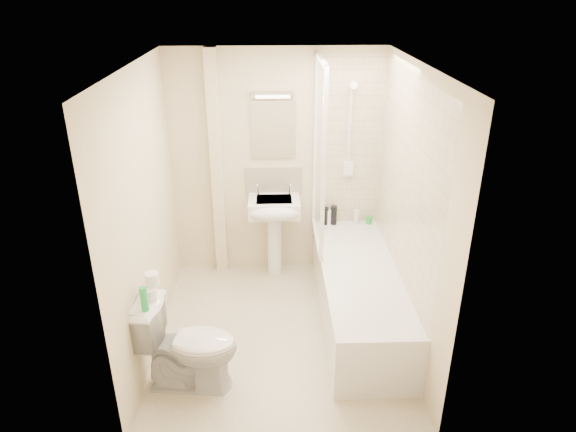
{
  "coord_description": "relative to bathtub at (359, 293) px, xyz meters",
  "views": [
    {
      "loc": [
        -0.06,
        -3.86,
        2.96
      ],
      "look_at": [
        0.08,
        0.2,
        1.09
      ],
      "focal_mm": 32.0,
      "sensor_mm": 36.0,
      "label": 1
    }
  ],
  "objects": [
    {
      "name": "wall_back",
      "position": [
        -0.75,
        1.06,
        0.91
      ],
      "size": [
        2.2,
        0.02,
        2.4
      ],
      "primitive_type": "cube",
      "color": "beige",
      "rests_on": "ground"
    },
    {
      "name": "tile_right",
      "position": [
        0.34,
        0.0,
        1.14
      ],
      "size": [
        0.01,
        2.1,
        1.75
      ],
      "primitive_type": "cube",
      "color": "beige",
      "rests_on": "wall_right"
    },
    {
      "name": "tile_back",
      "position": [
        0.0,
        1.05,
        1.14
      ],
      "size": [
        0.7,
        0.01,
        1.75
      ],
      "primitive_type": "cube",
      "color": "beige",
      "rests_on": "wall_back"
    },
    {
      "name": "bottle_white_a",
      "position": [
        -0.19,
        0.97,
        0.34
      ],
      "size": [
        0.06,
        0.06,
        0.17
      ],
      "primitive_type": "cylinder",
      "color": "white",
      "rests_on": "bathtub"
    },
    {
      "name": "green_bottle",
      "position": [
        -1.74,
        -0.9,
        0.58
      ],
      "size": [
        0.05,
        0.05,
        0.19
      ],
      "primitive_type": "cylinder",
      "color": "green",
      "rests_on": "toilet"
    },
    {
      "name": "toilet_roll_lower",
      "position": [
        -1.73,
        -0.76,
        0.53
      ],
      "size": [
        0.1,
        0.1,
        0.09
      ],
      "primitive_type": "cylinder",
      "color": "white",
      "rests_on": "toilet"
    },
    {
      "name": "strip_light",
      "position": [
        -0.78,
        1.02,
        1.66
      ],
      "size": [
        0.42,
        0.07,
        0.07
      ],
      "primitive_type": "cube",
      "color": "silver",
      "rests_on": "wall_back"
    },
    {
      "name": "bathtub",
      "position": [
        0.0,
        0.0,
        0.0
      ],
      "size": [
        0.7,
        2.1,
        0.55
      ],
      "color": "white",
      "rests_on": "ground"
    },
    {
      "name": "toilet",
      "position": [
        -1.47,
        -0.82,
        0.1
      ],
      "size": [
        0.6,
        0.85,
        0.77
      ],
      "primitive_type": "imported",
      "rotation": [
        0.0,
        0.0,
        1.46
      ],
      "color": "white",
      "rests_on": "ground"
    },
    {
      "name": "pedestal_sink",
      "position": [
        -0.78,
        0.82,
        0.43
      ],
      "size": [
        0.53,
        0.49,
        1.03
      ],
      "color": "white",
      "rests_on": "ground"
    },
    {
      "name": "pipe_boxing",
      "position": [
        -1.37,
        1.0,
        0.91
      ],
      "size": [
        0.12,
        0.12,
        2.4
      ],
      "primitive_type": "cube",
      "color": "beige",
      "rests_on": "ground"
    },
    {
      "name": "ceiling",
      "position": [
        -0.75,
        -0.19,
        2.11
      ],
      "size": [
        2.2,
        2.5,
        0.02
      ],
      "primitive_type": "cube",
      "color": "white",
      "rests_on": "wall_back"
    },
    {
      "name": "mirror",
      "position": [
        -0.78,
        1.05,
        1.29
      ],
      "size": [
        0.46,
        0.01,
        0.6
      ],
      "primitive_type": "cube",
      "color": "white",
      "rests_on": "wall_back"
    },
    {
      "name": "bottle_black_b",
      "position": [
        -0.14,
        0.97,
        0.37
      ],
      "size": [
        0.07,
        0.07,
        0.21
      ],
      "primitive_type": "cylinder",
      "color": "black",
      "rests_on": "bathtub"
    },
    {
      "name": "wall_left",
      "position": [
        -1.85,
        -0.19,
        0.91
      ],
      "size": [
        0.02,
        2.5,
        2.4
      ],
      "primitive_type": "cube",
      "color": "beige",
      "rests_on": "ground"
    },
    {
      "name": "bottle_white_b",
      "position": [
        0.11,
        0.97,
        0.34
      ],
      "size": [
        0.06,
        0.06,
        0.16
      ],
      "primitive_type": "cylinder",
      "color": "silver",
      "rests_on": "bathtub"
    },
    {
      "name": "floor",
      "position": [
        -0.75,
        -0.19,
        -0.29
      ],
      "size": [
        2.5,
        2.5,
        0.0
      ],
      "primitive_type": "plane",
      "color": "beige",
      "rests_on": "ground"
    },
    {
      "name": "bottle_black_a",
      "position": [
        -0.22,
        0.97,
        0.36
      ],
      "size": [
        0.06,
        0.06,
        0.2
      ],
      "primitive_type": "cylinder",
      "color": "black",
      "rests_on": "bathtub"
    },
    {
      "name": "shower_fixture",
      "position": [
        -0.0,
        1.0,
        1.26
      ],
      "size": [
        0.1,
        0.16,
        0.99
      ],
      "color": "white",
      "rests_on": "wall_back"
    },
    {
      "name": "bottle_green",
      "position": [
        0.25,
        0.97,
        0.3
      ],
      "size": [
        0.07,
        0.07,
        0.08
      ],
      "primitive_type": "cylinder",
      "color": "green",
      "rests_on": "bathtub"
    },
    {
      "name": "splashback",
      "position": [
        -0.78,
        1.05,
        0.74
      ],
      "size": [
        0.6,
        0.02,
        0.3
      ],
      "primitive_type": "cube",
      "color": "beige",
      "rests_on": "wall_back"
    },
    {
      "name": "shower_screen",
      "position": [
        -0.35,
        0.61,
        1.16
      ],
      "size": [
        0.04,
        0.92,
        1.8
      ],
      "color": "white",
      "rests_on": "bathtub"
    },
    {
      "name": "toilet_roll_upper",
      "position": [
        -1.71,
        -0.71,
        0.63
      ],
      "size": [
        0.11,
        0.11,
        0.1
      ],
      "primitive_type": "cylinder",
      "color": "white",
      "rests_on": "toilet_roll_lower"
    },
    {
      "name": "wall_right",
      "position": [
        0.35,
        -0.19,
        0.91
      ],
      "size": [
        0.02,
        2.5,
        2.4
      ],
      "primitive_type": "cube",
      "color": "beige",
      "rests_on": "ground"
    }
  ]
}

